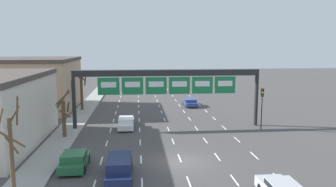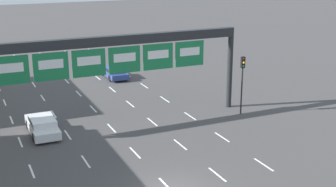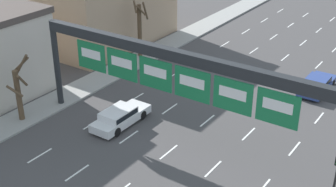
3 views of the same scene
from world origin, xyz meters
TOP-DOWN VIEW (x-y plane):
  - lane_dashes at (0.00, 13.50)m, footprint 13.32×67.00m
  - sign_gantry at (0.00, 11.79)m, footprint 21.85×0.70m
  - building_far at (-19.71, 24.84)m, footprint 13.48×14.37m
  - car_blue at (4.91, 25.35)m, footprint 1.89×4.73m
  - car_white at (-4.87, 11.99)m, footprint 1.84×4.88m
  - traffic_light_near_gantry at (10.62, 9.81)m, footprint 0.30×0.35m
  - tree_bare_closest at (-11.65, 23.27)m, footprint 1.51×1.55m
  - tree_bare_second at (-11.13, 8.51)m, footprint 1.76×1.79m

SIDE VIEW (x-z plane):
  - lane_dashes at x=0.00m, z-range 0.00..0.01m
  - car_blue at x=4.91m, z-range 0.06..1.26m
  - car_white at x=-4.87m, z-range 0.05..1.33m
  - tree_bare_second at x=-11.13m, z-range 0.04..4.92m
  - tree_bare_closest at x=-11.65m, z-range 0.27..5.73m
  - traffic_light_near_gantry at x=10.62m, z-range 1.01..5.75m
  - building_far at x=-19.71m, z-range 0.01..7.78m
  - sign_gantry at x=0.00m, z-range 2.21..9.00m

